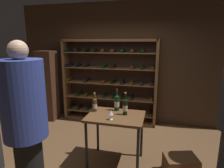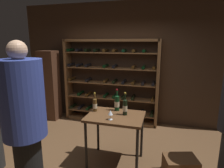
{
  "view_description": "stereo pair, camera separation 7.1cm",
  "coord_description": "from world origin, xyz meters",
  "px_view_note": "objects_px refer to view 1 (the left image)",
  "views": [
    {
      "loc": [
        0.85,
        -2.75,
        2.02
      ],
      "look_at": [
        0.1,
        0.22,
        1.33
      ],
      "focal_mm": 30.57,
      "sensor_mm": 36.0,
      "label": 1
    },
    {
      "loc": [
        0.92,
        -2.73,
        2.02
      ],
      "look_at": [
        0.1,
        0.22,
        1.33
      ],
      "focal_mm": 30.57,
      "sensor_mm": 36.0,
      "label": 2
    }
  ],
  "objects_px": {
    "wine_crate": "(180,166)",
    "wine_bottle_green_slim": "(117,103)",
    "wine_glass_stemmed_left": "(111,113)",
    "tasting_table": "(116,121)",
    "wine_bottle_amber_reserve": "(95,105)",
    "person_guest_blue_shirt": "(25,118)",
    "display_cabinet": "(48,86)",
    "wine_rack": "(109,82)",
    "wine_bottle_black_capsule": "(125,107)"
  },
  "relations": [
    {
      "from": "wine_rack",
      "to": "wine_bottle_black_capsule",
      "type": "distance_m",
      "value": 1.74
    },
    {
      "from": "wine_bottle_amber_reserve",
      "to": "wine_glass_stemmed_left",
      "type": "bearing_deg",
      "value": -38.16
    },
    {
      "from": "wine_crate",
      "to": "wine_bottle_black_capsule",
      "type": "bearing_deg",
      "value": 171.84
    },
    {
      "from": "wine_rack",
      "to": "tasting_table",
      "type": "relative_size",
      "value": 2.59
    },
    {
      "from": "display_cabinet",
      "to": "wine_bottle_green_slim",
      "type": "xyz_separation_m",
      "value": [
        2.11,
        -1.18,
        0.09
      ]
    },
    {
      "from": "tasting_table",
      "to": "wine_bottle_green_slim",
      "type": "distance_m",
      "value": 0.34
    },
    {
      "from": "wine_bottle_green_slim",
      "to": "wine_glass_stemmed_left",
      "type": "xyz_separation_m",
      "value": [
        0.0,
        -0.42,
        -0.03
      ]
    },
    {
      "from": "tasting_table",
      "to": "wine_crate",
      "type": "height_order",
      "value": "tasting_table"
    },
    {
      "from": "wine_glass_stemmed_left",
      "to": "wine_bottle_green_slim",
      "type": "bearing_deg",
      "value": 90.48
    },
    {
      "from": "wine_rack",
      "to": "wine_bottle_green_slim",
      "type": "relative_size",
      "value": 6.22
    },
    {
      "from": "wine_crate",
      "to": "wine_glass_stemmed_left",
      "type": "relative_size",
      "value": 3.2
    },
    {
      "from": "tasting_table",
      "to": "wine_glass_stemmed_left",
      "type": "relative_size",
      "value": 6.09
    },
    {
      "from": "person_guest_blue_shirt",
      "to": "wine_bottle_black_capsule",
      "type": "height_order",
      "value": "person_guest_blue_shirt"
    },
    {
      "from": "wine_rack",
      "to": "wine_bottle_black_capsule",
      "type": "bearing_deg",
      "value": -66.03
    },
    {
      "from": "tasting_table",
      "to": "wine_bottle_green_slim",
      "type": "xyz_separation_m",
      "value": [
        -0.03,
        0.23,
        0.25
      ]
    },
    {
      "from": "wine_bottle_green_slim",
      "to": "wine_crate",
      "type": "bearing_deg",
      "value": -15.3
    },
    {
      "from": "wine_bottle_amber_reserve",
      "to": "wine_crate",
      "type": "bearing_deg",
      "value": -6.27
    },
    {
      "from": "tasting_table",
      "to": "wine_bottle_amber_reserve",
      "type": "bearing_deg",
      "value": 166.31
    },
    {
      "from": "wine_bottle_amber_reserve",
      "to": "wine_glass_stemmed_left",
      "type": "distance_m",
      "value": 0.46
    },
    {
      "from": "wine_bottle_black_capsule",
      "to": "wine_glass_stemmed_left",
      "type": "distance_m",
      "value": 0.31
    },
    {
      "from": "wine_bottle_green_slim",
      "to": "display_cabinet",
      "type": "bearing_deg",
      "value": 150.75
    },
    {
      "from": "wine_bottle_amber_reserve",
      "to": "wine_glass_stemmed_left",
      "type": "xyz_separation_m",
      "value": [
        0.36,
        -0.28,
        -0.01
      ]
    },
    {
      "from": "wine_bottle_amber_reserve",
      "to": "wine_bottle_green_slim",
      "type": "relative_size",
      "value": 0.87
    },
    {
      "from": "wine_bottle_amber_reserve",
      "to": "wine_glass_stemmed_left",
      "type": "height_order",
      "value": "wine_bottle_amber_reserve"
    },
    {
      "from": "wine_bottle_green_slim",
      "to": "wine_glass_stemmed_left",
      "type": "bearing_deg",
      "value": -89.52
    },
    {
      "from": "wine_crate",
      "to": "wine_bottle_amber_reserve",
      "type": "xyz_separation_m",
      "value": [
        -1.43,
        0.16,
        0.82
      ]
    },
    {
      "from": "display_cabinet",
      "to": "wine_glass_stemmed_left",
      "type": "height_order",
      "value": "display_cabinet"
    },
    {
      "from": "wine_rack",
      "to": "tasting_table",
      "type": "xyz_separation_m",
      "value": [
        0.56,
        -1.66,
        -0.3
      ]
    },
    {
      "from": "wine_bottle_green_slim",
      "to": "wine_glass_stemmed_left",
      "type": "distance_m",
      "value": 0.42
    },
    {
      "from": "wine_bottle_black_capsule",
      "to": "wine_glass_stemmed_left",
      "type": "height_order",
      "value": "wine_bottle_black_capsule"
    },
    {
      "from": "wine_bottle_amber_reserve",
      "to": "person_guest_blue_shirt",
      "type": "bearing_deg",
      "value": -114.46
    },
    {
      "from": "wine_bottle_black_capsule",
      "to": "tasting_table",
      "type": "bearing_deg",
      "value": -155.32
    },
    {
      "from": "wine_bottle_amber_reserve",
      "to": "wine_glass_stemmed_left",
      "type": "relative_size",
      "value": 2.2
    },
    {
      "from": "person_guest_blue_shirt",
      "to": "wine_bottle_green_slim",
      "type": "relative_size",
      "value": 5.35
    },
    {
      "from": "tasting_table",
      "to": "wine_glass_stemmed_left",
      "type": "xyz_separation_m",
      "value": [
        -0.03,
        -0.19,
        0.21
      ]
    },
    {
      "from": "wine_crate",
      "to": "display_cabinet",
      "type": "xyz_separation_m",
      "value": [
        -3.18,
        1.48,
        0.75
      ]
    },
    {
      "from": "wine_crate",
      "to": "wine_bottle_green_slim",
      "type": "relative_size",
      "value": 1.26
    },
    {
      "from": "display_cabinet",
      "to": "wine_bottle_black_capsule",
      "type": "bearing_deg",
      "value": -30.51
    },
    {
      "from": "person_guest_blue_shirt",
      "to": "wine_bottle_amber_reserve",
      "type": "xyz_separation_m",
      "value": [
        0.5,
        1.1,
        -0.15
      ]
    },
    {
      "from": "wine_bottle_green_slim",
      "to": "person_guest_blue_shirt",
      "type": "bearing_deg",
      "value": -124.66
    },
    {
      "from": "wine_bottle_amber_reserve",
      "to": "display_cabinet",
      "type": "bearing_deg",
      "value": 143.08
    },
    {
      "from": "person_guest_blue_shirt",
      "to": "display_cabinet",
      "type": "distance_m",
      "value": 2.73
    },
    {
      "from": "wine_glass_stemmed_left",
      "to": "tasting_table",
      "type": "bearing_deg",
      "value": 81.3
    },
    {
      "from": "wine_crate",
      "to": "wine_glass_stemmed_left",
      "type": "xyz_separation_m",
      "value": [
        -1.07,
        -0.12,
        0.8
      ]
    },
    {
      "from": "display_cabinet",
      "to": "wine_bottle_green_slim",
      "type": "relative_size",
      "value": 4.71
    },
    {
      "from": "wine_bottle_black_capsule",
      "to": "wine_glass_stemmed_left",
      "type": "bearing_deg",
      "value": -124.27
    },
    {
      "from": "wine_crate",
      "to": "wine_bottle_green_slim",
      "type": "distance_m",
      "value": 1.4
    },
    {
      "from": "wine_crate",
      "to": "wine_bottle_amber_reserve",
      "type": "bearing_deg",
      "value": 173.73
    },
    {
      "from": "person_guest_blue_shirt",
      "to": "wine_crate",
      "type": "bearing_deg",
      "value": 163.09
    },
    {
      "from": "wine_glass_stemmed_left",
      "to": "wine_bottle_black_capsule",
      "type": "bearing_deg",
      "value": 55.73
    }
  ]
}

